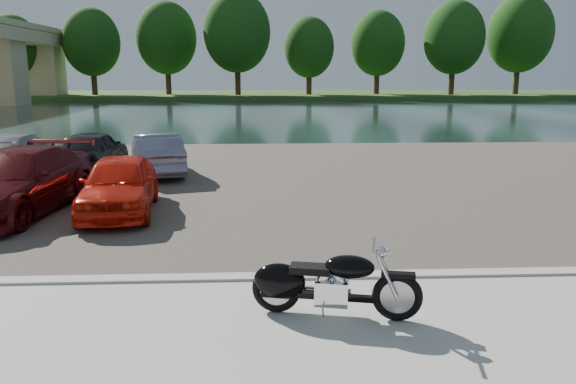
% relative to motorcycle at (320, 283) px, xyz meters
% --- Properties ---
extents(ground, '(200.00, 200.00, 0.00)m').
position_rel_motorcycle_xyz_m(ground, '(-0.57, -0.53, -0.56)').
color(ground, '#595447').
rests_on(ground, ground).
extents(promenade, '(60.00, 6.00, 0.10)m').
position_rel_motorcycle_xyz_m(promenade, '(-0.57, -1.53, -0.51)').
color(promenade, '#AEACA4').
rests_on(promenade, ground).
extents(kerb, '(60.00, 0.30, 0.14)m').
position_rel_motorcycle_xyz_m(kerb, '(-0.57, 1.47, -0.49)').
color(kerb, '#AEACA4').
rests_on(kerb, ground).
extents(parking_lot, '(60.00, 18.00, 0.04)m').
position_rel_motorcycle_xyz_m(parking_lot, '(-0.57, 10.47, -0.54)').
color(parking_lot, '#3E3832').
rests_on(parking_lot, ground).
extents(river, '(120.00, 40.00, 0.00)m').
position_rel_motorcycle_xyz_m(river, '(-0.57, 39.47, -0.56)').
color(river, '#172A25').
rests_on(river, ground).
extents(far_bank, '(120.00, 24.00, 0.60)m').
position_rel_motorcycle_xyz_m(far_bank, '(-0.57, 71.47, -0.26)').
color(far_bank, '#204217').
rests_on(far_bank, ground).
extents(far_trees, '(70.25, 10.68, 12.52)m').
position_rel_motorcycle_xyz_m(far_trees, '(3.79, 65.27, 6.93)').
color(far_trees, '#352313').
rests_on(far_trees, far_bank).
extents(motorcycle, '(2.30, 0.88, 1.05)m').
position_rel_motorcycle_xyz_m(motorcycle, '(0.00, 0.00, 0.00)').
color(motorcycle, black).
rests_on(motorcycle, promenade).
extents(car_3, '(2.71, 5.49, 1.53)m').
position_rel_motorcycle_xyz_m(car_3, '(-6.66, 6.36, 0.25)').
color(car_3, '#4B0A0D').
rests_on(car_3, parking_lot).
extents(car_4, '(2.05, 4.22, 1.39)m').
position_rel_motorcycle_xyz_m(car_4, '(-4.20, 6.23, 0.17)').
color(car_4, red).
rests_on(car_4, parking_lot).
extents(car_7, '(1.95, 4.64, 1.34)m').
position_rel_motorcycle_xyz_m(car_7, '(-9.12, 12.28, 0.15)').
color(car_7, '#9A9BA3').
rests_on(car_7, parking_lot).
extents(car_8, '(1.73, 4.25, 1.45)m').
position_rel_motorcycle_xyz_m(car_8, '(-6.53, 12.02, 0.20)').
color(car_8, black).
rests_on(car_8, parking_lot).
extents(car_9, '(2.52, 4.39, 1.37)m').
position_rel_motorcycle_xyz_m(car_9, '(-4.25, 11.49, 0.16)').
color(car_9, slate).
rests_on(car_9, parking_lot).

